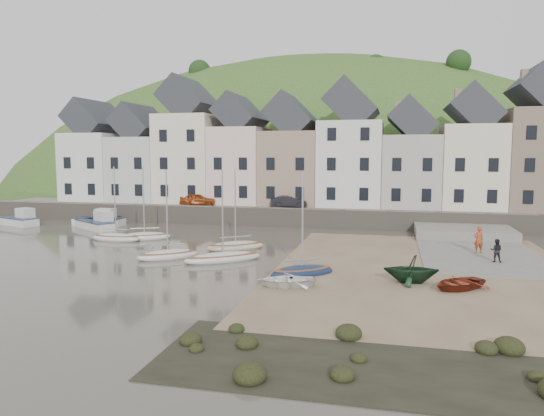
% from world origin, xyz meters
% --- Properties ---
extents(ground, '(160.00, 160.00, 0.00)m').
position_xyz_m(ground, '(0.00, 0.00, 0.00)').
color(ground, '#454036').
rests_on(ground, ground).
extents(quay_land, '(90.00, 30.00, 1.50)m').
position_xyz_m(quay_land, '(0.00, 32.00, 0.75)').
color(quay_land, '#365522').
rests_on(quay_land, ground).
extents(quay_street, '(70.00, 7.00, 0.10)m').
position_xyz_m(quay_street, '(0.00, 20.50, 1.55)').
color(quay_street, slate).
rests_on(quay_street, quay_land).
extents(seawall, '(70.00, 1.20, 1.80)m').
position_xyz_m(seawall, '(0.00, 17.00, 0.90)').
color(seawall, slate).
rests_on(seawall, ground).
extents(beach, '(18.00, 26.00, 0.06)m').
position_xyz_m(beach, '(11.00, 0.00, 0.03)').
color(beach, brown).
rests_on(beach, ground).
extents(slipway, '(8.00, 18.00, 0.12)m').
position_xyz_m(slipway, '(15.00, 8.00, 0.06)').
color(slipway, slate).
rests_on(slipway, ground).
extents(hillside, '(134.40, 84.00, 84.00)m').
position_xyz_m(hillside, '(-5.00, 60.00, -17.99)').
color(hillside, '#365522').
rests_on(hillside, ground).
extents(townhouse_terrace, '(61.05, 8.00, 13.93)m').
position_xyz_m(townhouse_terrace, '(1.76, 24.00, 7.32)').
color(townhouse_terrace, silver).
rests_on(townhouse_terrace, quay_land).
extents(sailboat_0, '(4.28, 1.55, 6.32)m').
position_xyz_m(sailboat_0, '(-13.18, 5.66, 0.26)').
color(sailboat_0, silver).
rests_on(sailboat_0, ground).
extents(sailboat_1, '(4.52, 3.29, 6.32)m').
position_xyz_m(sailboat_1, '(-11.15, 6.74, 0.26)').
color(sailboat_1, silver).
rests_on(sailboat_1, ground).
extents(sailboat_2, '(4.50, 3.79, 6.32)m').
position_xyz_m(sailboat_2, '(-2.41, 4.24, 0.26)').
color(sailboat_2, beige).
rests_on(sailboat_2, ground).
extents(sailboat_3, '(4.21, 3.85, 6.32)m').
position_xyz_m(sailboat_3, '(-5.92, -0.07, 0.26)').
color(sailboat_3, silver).
rests_on(sailboat_3, ground).
extents(sailboat_4, '(5.18, 4.45, 6.32)m').
position_xyz_m(sailboat_4, '(-1.94, -0.07, 0.26)').
color(sailboat_4, silver).
rests_on(sailboat_4, ground).
extents(sailboat_5, '(4.14, 3.64, 6.32)m').
position_xyz_m(sailboat_5, '(3.91, -2.84, 0.27)').
color(sailboat_5, '#162444').
rests_on(sailboat_5, ground).
extents(motorboat_0, '(5.40, 4.35, 1.70)m').
position_xyz_m(motorboat_0, '(-18.45, 11.29, 0.58)').
color(motorboat_0, silver).
rests_on(motorboat_0, ground).
extents(motorboat_1, '(5.03, 3.28, 1.70)m').
position_xyz_m(motorboat_1, '(-27.49, 11.84, 0.58)').
color(motorboat_1, silver).
rests_on(motorboat_1, ground).
extents(motorboat_2, '(5.09, 1.78, 1.70)m').
position_xyz_m(motorboat_2, '(-19.41, 13.47, 0.58)').
color(motorboat_2, silver).
rests_on(motorboat_2, ground).
extents(rowboat_white, '(3.65, 3.04, 0.65)m').
position_xyz_m(rowboat_white, '(3.50, -5.64, 0.38)').
color(rowboat_white, white).
rests_on(rowboat_white, beach).
extents(rowboat_green, '(3.14, 2.77, 1.56)m').
position_xyz_m(rowboat_green, '(10.09, -3.31, 0.84)').
color(rowboat_green, '#16331C').
rests_on(rowboat_green, beach).
extents(rowboat_red, '(3.90, 3.81, 0.66)m').
position_xyz_m(rowboat_red, '(12.47, -4.13, 0.39)').
color(rowboat_red, maroon).
rests_on(rowboat_red, beach).
extents(person_red, '(0.80, 0.65, 1.90)m').
position_xyz_m(person_red, '(15.03, 6.26, 1.07)').
color(person_red, '#9F3E1C').
rests_on(person_red, slipway).
extents(person_dark, '(0.84, 0.71, 1.52)m').
position_xyz_m(person_dark, '(15.67, 3.28, 0.88)').
color(person_dark, black).
rests_on(person_dark, slipway).
extents(car_left, '(4.14, 2.69, 1.31)m').
position_xyz_m(car_left, '(-11.42, 19.50, 2.26)').
color(car_left, '#983F16').
rests_on(car_left, quay_street).
extents(car_right, '(3.95, 2.24, 1.23)m').
position_xyz_m(car_right, '(-1.42, 19.50, 2.22)').
color(car_right, black).
rests_on(car_right, quay_street).
extents(shore_rocks, '(14.00, 6.00, 0.72)m').
position_xyz_m(shore_rocks, '(8.30, -14.78, 0.12)').
color(shore_rocks, black).
rests_on(shore_rocks, ground).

